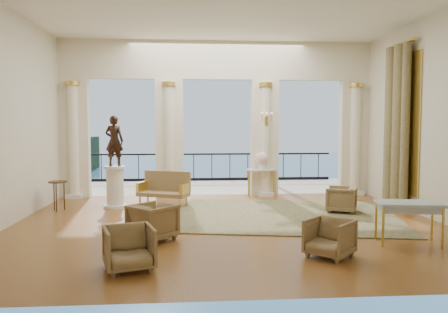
{
  "coord_description": "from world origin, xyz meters",
  "views": [
    {
      "loc": [
        -0.76,
        -8.97,
        2.05
      ],
      "look_at": [
        -0.05,
        0.6,
        1.38
      ],
      "focal_mm": 35.0,
      "sensor_mm": 36.0,
      "label": 1
    }
  ],
  "objects": [
    {
      "name": "floor",
      "position": [
        0.0,
        0.0,
        0.0
      ],
      "size": [
        9.0,
        9.0,
        0.0
      ],
      "primitive_type": "plane",
      "color": "#452A0C",
      "rests_on": "ground"
    },
    {
      "name": "room_walls",
      "position": [
        0.0,
        -1.12,
        2.88
      ],
      "size": [
        9.0,
        9.0,
        9.0
      ],
      "color": "beige",
      "rests_on": "ground"
    },
    {
      "name": "arcade",
      "position": [
        -0.0,
        3.82,
        2.58
      ],
      "size": [
        9.0,
        0.56,
        4.5
      ],
      "color": "beige",
      "rests_on": "ground"
    },
    {
      "name": "terrace",
      "position": [
        0.0,
        5.8,
        -0.05
      ],
      "size": [
        10.0,
        3.6,
        0.1
      ],
      "primitive_type": "cube",
      "color": "#B2A593",
      "rests_on": "ground"
    },
    {
      "name": "balustrade",
      "position": [
        0.0,
        7.4,
        0.41
      ],
      "size": [
        9.0,
        0.06,
        1.03
      ],
      "color": "black",
      "rests_on": "terrace"
    },
    {
      "name": "palm_tree",
      "position": [
        2.0,
        6.6,
        4.09
      ],
      "size": [
        2.0,
        2.0,
        4.5
      ],
      "color": "#4C3823",
      "rests_on": "terrace"
    },
    {
      "name": "headland",
      "position": [
        -30.0,
        70.0,
        -3.0
      ],
      "size": [
        22.0,
        18.0,
        6.0
      ],
      "primitive_type": "cube",
      "color": "black",
      "rests_on": "sea"
    },
    {
      "name": "sea",
      "position": [
        0.0,
        60.0,
        -6.0
      ],
      "size": [
        160.0,
        160.0,
        0.0
      ],
      "primitive_type": "plane",
      "color": "#1C5584",
      "rests_on": "ground"
    },
    {
      "name": "curtain",
      "position": [
        4.28,
        1.5,
        2.02
      ],
      "size": [
        0.33,
        1.4,
        4.09
      ],
      "color": "brown",
      "rests_on": "ground"
    },
    {
      "name": "window_frame",
      "position": [
        4.47,
        1.5,
        2.1
      ],
      "size": [
        0.04,
        1.6,
        3.4
      ],
      "primitive_type": "cube",
      "color": "gold",
      "rests_on": "room_walls"
    },
    {
      "name": "wall_sconce",
      "position": [
        1.4,
        3.51,
        2.23
      ],
      "size": [
        0.3,
        0.11,
        0.33
      ],
      "color": "gold",
      "rests_on": "arcade"
    },
    {
      "name": "rug",
      "position": [
        1.35,
        0.8,
        0.01
      ],
      "size": [
        5.59,
        4.69,
        0.02
      ],
      "primitive_type": "cube",
      "rotation": [
        0.0,
        0.0,
        -0.17
      ],
      "color": "#2E3518",
      "rests_on": "ground"
    },
    {
      "name": "armchair_a",
      "position": [
        -1.66,
        -2.78,
        0.35
      ],
      "size": [
        0.83,
        0.8,
        0.69
      ],
      "primitive_type": "imported",
      "rotation": [
        0.0,
        0.0,
        0.3
      ],
      "color": "#463A1D",
      "rests_on": "ground"
    },
    {
      "name": "armchair_b",
      "position": [
        1.39,
        -2.37,
        0.33
      ],
      "size": [
        0.88,
        0.88,
        0.66
      ],
      "primitive_type": "imported",
      "rotation": [
        0.0,
        0.0,
        -0.77
      ],
      "color": "#463A1D",
      "rests_on": "ground"
    },
    {
      "name": "armchair_c",
      "position": [
        2.78,
        1.07,
        0.34
      ],
      "size": [
        0.84,
        0.86,
        0.68
      ],
      "primitive_type": "imported",
      "rotation": [
        0.0,
        0.0,
        -2.01
      ],
      "color": "#463A1D",
      "rests_on": "ground"
    },
    {
      "name": "armchair_d",
      "position": [
        -1.46,
        -1.15,
        0.36
      ],
      "size": [
        0.97,
        0.96,
        0.73
      ],
      "primitive_type": "imported",
      "rotation": [
        0.0,
        0.0,
        2.36
      ],
      "color": "#463A1D",
      "rests_on": "ground"
    },
    {
      "name": "settee",
      "position": [
        -1.46,
        2.39,
        0.43
      ],
      "size": [
        1.42,
        1.02,
        0.87
      ],
      "rotation": [
        0.0,
        0.0,
        -0.4
      ],
      "color": "#463A1D",
      "rests_on": "ground"
    },
    {
      "name": "game_table",
      "position": [
        3.0,
        -1.73,
        0.66
      ],
      "size": [
        1.16,
        0.76,
        0.73
      ],
      "rotation": [
        0.0,
        0.0,
        -0.17
      ],
      "color": "#8EA7B3",
      "rests_on": "ground"
    },
    {
      "name": "pedestal",
      "position": [
        -2.68,
        2.05,
        0.51
      ],
      "size": [
        0.58,
        0.58,
        1.06
      ],
      "color": "silver",
      "rests_on": "ground"
    },
    {
      "name": "statue",
      "position": [
        -2.68,
        2.05,
        1.68
      ],
      "size": [
        0.51,
        0.38,
        1.26
      ],
      "primitive_type": "imported",
      "rotation": [
        0.0,
        0.0,
        2.95
      ],
      "color": "black",
      "rests_on": "pedestal"
    },
    {
      "name": "console_table",
      "position": [
        1.28,
        3.54,
        0.67
      ],
      "size": [
        0.9,
        0.48,
        0.81
      ],
      "rotation": [
        0.0,
        0.0,
        0.19
      ],
      "color": "silver",
      "rests_on": "ground"
    },
    {
      "name": "urn",
      "position": [
        1.28,
        3.54,
        1.09
      ],
      "size": [
        0.37,
        0.37,
        0.49
      ],
      "color": "white",
      "rests_on": "console_table"
    },
    {
      "name": "side_table",
      "position": [
        -4.0,
        1.8,
        0.61
      ],
      "size": [
        0.44,
        0.44,
        0.72
      ],
      "color": "black",
      "rests_on": "ground"
    }
  ]
}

